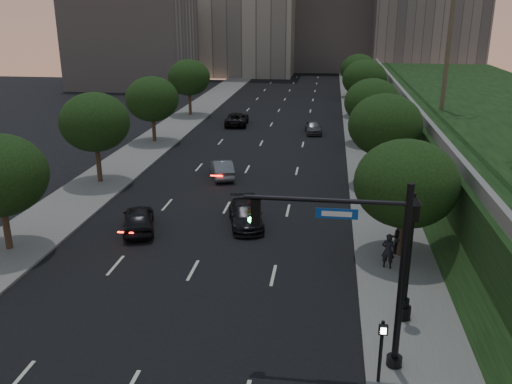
# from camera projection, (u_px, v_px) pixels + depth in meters

# --- Properties ---
(ground) EXTENTS (160.00, 160.00, 0.00)m
(ground) POSITION_uv_depth(u_px,v_px,m) (163.00, 326.00, 22.06)
(ground) COLOR black
(ground) RESTS_ON ground
(road_surface) EXTENTS (16.00, 140.00, 0.02)m
(road_surface) POSITION_uv_depth(u_px,v_px,m) (259.00, 148.00, 50.22)
(road_surface) COLOR black
(road_surface) RESTS_ON ground
(sidewalk_right) EXTENTS (4.50, 140.00, 0.15)m
(sidewalk_right) POSITION_uv_depth(u_px,v_px,m) (371.00, 151.00, 48.89)
(sidewalk_right) COLOR slate
(sidewalk_right) RESTS_ON ground
(sidewalk_left) EXTENTS (4.50, 140.00, 0.15)m
(sidewalk_left) POSITION_uv_depth(u_px,v_px,m) (152.00, 144.00, 51.50)
(sidewalk_left) COLOR slate
(sidewalk_left) RESTS_ON ground
(parapet_wall) EXTENTS (0.35, 90.00, 0.70)m
(parapet_wall) POSITION_uv_depth(u_px,v_px,m) (415.00, 109.00, 45.23)
(parapet_wall) COLOR slate
(parapet_wall) RESTS_ON embankment
(office_block_mid) EXTENTS (22.00, 18.00, 26.00)m
(office_block_mid) POSITION_uv_depth(u_px,v_px,m) (332.00, 5.00, 112.87)
(office_block_mid) COLOR #A49C96
(office_block_mid) RESTS_ON ground
(office_block_filler) EXTENTS (18.00, 16.00, 14.00)m
(office_block_filler) POSITION_uv_depth(u_px,v_px,m) (133.00, 43.00, 88.84)
(office_block_filler) COLOR #A49C96
(office_block_filler) RESTS_ON ground
(tree_right_a) EXTENTS (5.20, 5.20, 6.24)m
(tree_right_a) POSITION_uv_depth(u_px,v_px,m) (406.00, 183.00, 26.97)
(tree_right_a) COLOR #38281C
(tree_right_a) RESTS_ON ground
(tree_right_b) EXTENTS (5.20, 5.20, 6.74)m
(tree_right_b) POSITION_uv_depth(u_px,v_px,m) (385.00, 125.00, 38.08)
(tree_right_b) COLOR #38281C
(tree_right_b) RESTS_ON ground
(tree_right_c) EXTENTS (5.20, 5.20, 6.24)m
(tree_right_c) POSITION_uv_depth(u_px,v_px,m) (372.00, 102.00, 50.44)
(tree_right_c) COLOR #38281C
(tree_right_c) RESTS_ON ground
(tree_right_d) EXTENTS (5.20, 5.20, 6.74)m
(tree_right_d) POSITION_uv_depth(u_px,v_px,m) (364.00, 79.00, 63.42)
(tree_right_d) COLOR #38281C
(tree_right_d) RESTS_ON ground
(tree_right_e) EXTENTS (5.20, 5.20, 6.24)m
(tree_right_e) POSITION_uv_depth(u_px,v_px,m) (359.00, 70.00, 77.66)
(tree_right_e) COLOR #38281C
(tree_right_e) RESTS_ON ground
(tree_left_b) EXTENTS (5.00, 5.00, 6.71)m
(tree_left_b) POSITION_uv_depth(u_px,v_px,m) (95.00, 122.00, 38.80)
(tree_left_b) COLOR #38281C
(tree_left_b) RESTS_ON ground
(tree_left_c) EXTENTS (5.00, 5.00, 6.34)m
(tree_left_c) POSITION_uv_depth(u_px,v_px,m) (152.00, 99.00, 51.13)
(tree_left_c) COLOR #38281C
(tree_left_c) RESTS_ON ground
(tree_left_d) EXTENTS (5.00, 5.00, 6.71)m
(tree_left_d) POSITION_uv_depth(u_px,v_px,m) (189.00, 78.00, 64.15)
(tree_left_d) COLOR #38281C
(tree_left_d) RESTS_ON ground
(traffic_signal_mast) EXTENTS (5.68, 0.56, 7.00)m
(traffic_signal_mast) POSITION_uv_depth(u_px,v_px,m) (369.00, 275.00, 18.44)
(traffic_signal_mast) COLOR black
(traffic_signal_mast) RESTS_ON ground
(street_lamp) EXTENTS (0.64, 0.64, 5.62)m
(street_lamp) POSITION_uv_depth(u_px,v_px,m) (408.00, 264.00, 21.59)
(street_lamp) COLOR black
(street_lamp) RESTS_ON ground
(pedestrian_signal) EXTENTS (0.30, 0.33, 2.50)m
(pedestrian_signal) POSITION_uv_depth(u_px,v_px,m) (381.00, 347.00, 18.09)
(pedestrian_signal) COLOR black
(pedestrian_signal) RESTS_ON ground
(sedan_near_left) EXTENTS (3.01, 4.66, 1.48)m
(sedan_near_left) POSITION_uv_depth(u_px,v_px,m) (138.00, 219.00, 31.39)
(sedan_near_left) COLOR black
(sedan_near_left) RESTS_ON ground
(sedan_mid_left) EXTENTS (2.66, 4.39, 1.37)m
(sedan_mid_left) POSITION_uv_depth(u_px,v_px,m) (222.00, 169.00, 41.43)
(sedan_mid_left) COLOR slate
(sedan_mid_left) RESTS_ON ground
(sedan_far_left) EXTENTS (2.68, 5.22, 1.41)m
(sedan_far_left) POSITION_uv_depth(u_px,v_px,m) (237.00, 119.00, 60.17)
(sedan_far_left) COLOR black
(sedan_far_left) RESTS_ON ground
(sedan_near_right) EXTENTS (2.91, 4.86, 1.32)m
(sedan_near_right) POSITION_uv_depth(u_px,v_px,m) (246.00, 215.00, 32.18)
(sedan_near_right) COLOR black
(sedan_near_right) RESTS_ON ground
(sedan_far_right) EXTENTS (2.06, 4.08, 1.33)m
(sedan_far_right) POSITION_uv_depth(u_px,v_px,m) (313.00, 127.00, 56.09)
(sedan_far_right) COLOR #4B4E53
(sedan_far_right) RESTS_ON ground
(pedestrian_a) EXTENTS (0.75, 0.59, 1.80)m
(pedestrian_a) POSITION_uv_depth(u_px,v_px,m) (388.00, 251.00, 26.48)
(pedestrian_a) COLOR black
(pedestrian_a) RESTS_ON sidewalk_right
(pedestrian_b) EXTENTS (0.93, 0.75, 1.80)m
(pedestrian_b) POSITION_uv_depth(u_px,v_px,m) (397.00, 237.00, 28.09)
(pedestrian_b) COLOR black
(pedestrian_b) RESTS_ON sidewalk_right
(pedestrian_c) EXTENTS (1.09, 0.71, 1.72)m
(pedestrian_c) POSITION_uv_depth(u_px,v_px,m) (373.00, 198.00, 34.09)
(pedestrian_c) COLOR black
(pedestrian_c) RESTS_ON sidewalk_right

